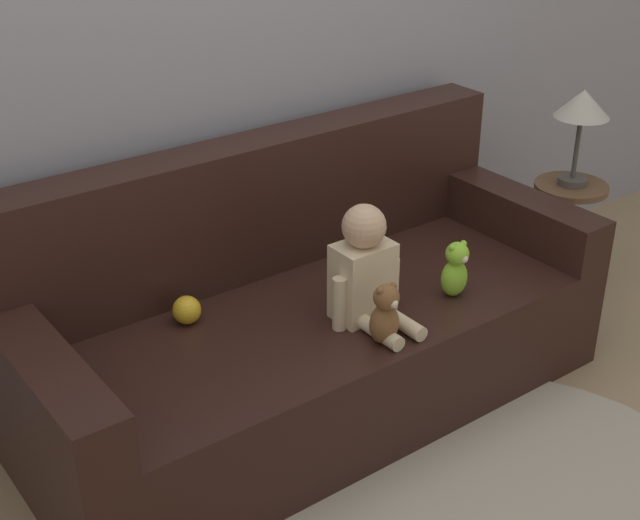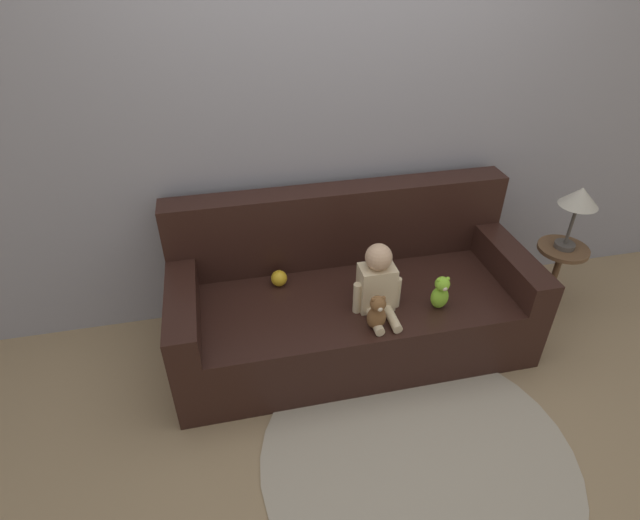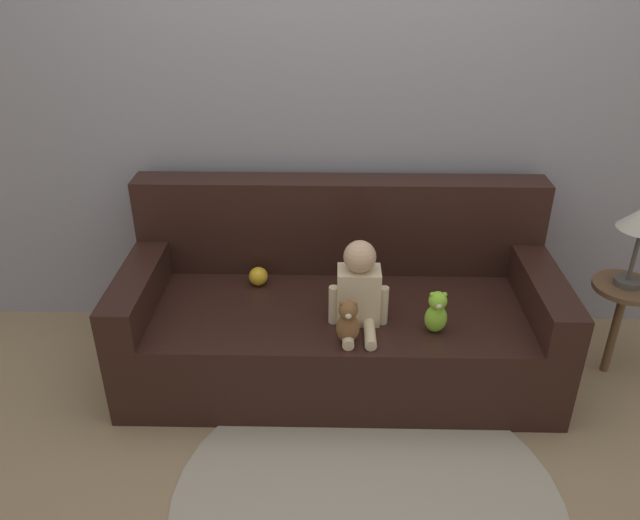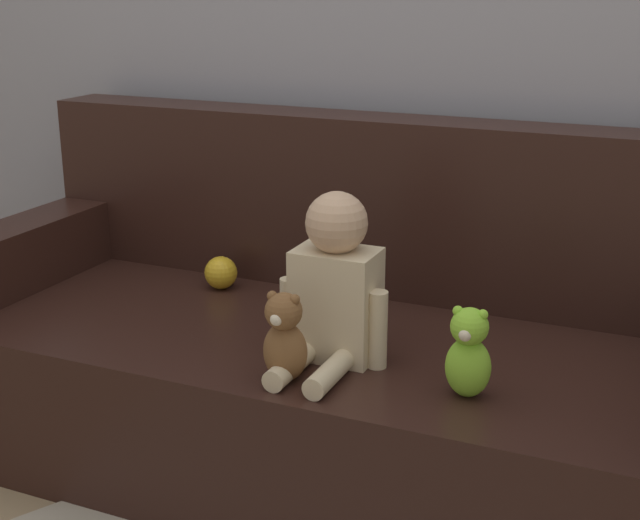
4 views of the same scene
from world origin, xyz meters
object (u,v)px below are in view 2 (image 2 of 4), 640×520
at_px(person_baby, 378,283).
at_px(toy_ball, 279,278).
at_px(couch, 349,298).
at_px(plush_toy_side, 441,293).
at_px(side_table, 573,221).
at_px(teddy_bear_brown, 377,313).

bearing_deg(person_baby, toy_ball, 146.79).
xyz_separation_m(person_baby, toy_ball, (-0.48, 0.31, -0.12)).
relative_size(couch, plush_toy_side, 10.05).
relative_size(couch, side_table, 2.25).
bearing_deg(side_table, couch, 178.25).
relative_size(couch, toy_ball, 21.71).
bearing_deg(plush_toy_side, couch, 144.35).
distance_m(person_baby, side_table, 1.27).
height_order(teddy_bear_brown, side_table, side_table).
distance_m(teddy_bear_brown, side_table, 1.36).
height_order(plush_toy_side, side_table, side_table).
bearing_deg(couch, teddy_bear_brown, -84.90).
xyz_separation_m(plush_toy_side, toy_ball, (-0.82, 0.38, -0.05)).
bearing_deg(toy_ball, plush_toy_side, -25.25).
xyz_separation_m(person_baby, side_table, (1.25, 0.19, 0.11)).
height_order(couch, plush_toy_side, couch).
distance_m(couch, side_table, 1.39).
bearing_deg(side_table, teddy_bear_brown, -165.15).
bearing_deg(teddy_bear_brown, couch, 95.10).
height_order(person_baby, teddy_bear_brown, person_baby).
relative_size(toy_ball, side_table, 0.10).
bearing_deg(person_baby, side_table, 8.58).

